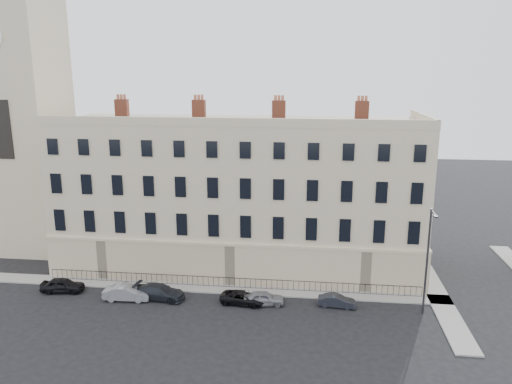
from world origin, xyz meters
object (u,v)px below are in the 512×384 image
(car_f, at_px, (337,301))
(streetlamp, at_px, (428,257))
(car_a, at_px, (63,285))
(car_b, at_px, (127,293))
(car_e, at_px, (264,298))
(car_c, at_px, (160,292))
(car_d, at_px, (243,298))

(car_f, xyz_separation_m, streetlamp, (7.16, -0.44, 4.53))
(car_a, bearing_deg, car_b, -104.00)
(car_f, height_order, streetlamp, streetlamp)
(car_e, bearing_deg, streetlamp, -98.30)
(car_f, relative_size, streetlamp, 0.35)
(car_c, relative_size, car_d, 1.16)
(car_a, xyz_separation_m, car_b, (6.48, -0.87, 0.02))
(car_a, height_order, car_d, car_a)
(car_b, xyz_separation_m, car_f, (18.44, 0.85, -0.15))
(car_a, distance_m, car_d, 16.83)
(car_f, bearing_deg, car_c, 95.85)
(car_d, bearing_deg, car_f, -81.46)
(car_a, distance_m, streetlamp, 32.38)
(car_e, relative_size, streetlamp, 0.39)
(car_b, height_order, car_e, car_b)
(car_b, height_order, car_c, car_b)
(car_b, bearing_deg, car_d, -90.72)
(streetlamp, bearing_deg, car_e, 178.40)
(car_c, bearing_deg, car_d, -83.43)
(streetlamp, bearing_deg, car_d, 178.48)
(car_a, relative_size, car_b, 0.94)
(car_e, bearing_deg, car_a, 80.79)
(car_e, xyz_separation_m, streetlamp, (13.45, -0.07, 4.45))
(streetlamp, bearing_deg, car_b, 179.61)
(car_a, height_order, car_f, car_a)
(car_b, distance_m, streetlamp, 25.97)
(car_e, distance_m, streetlamp, 14.17)
(car_d, distance_m, streetlamp, 15.90)
(car_b, height_order, streetlamp, streetlamp)
(car_a, xyz_separation_m, car_c, (9.31, -0.36, 0.01))
(car_b, xyz_separation_m, car_c, (2.82, 0.51, -0.01))
(car_d, relative_size, car_f, 1.23)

